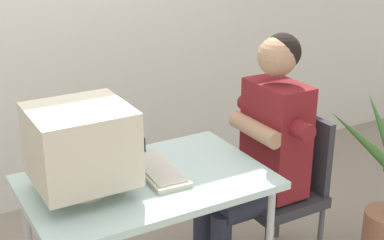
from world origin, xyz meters
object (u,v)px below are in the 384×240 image
keyboard (158,170)px  desk_mug (138,146)px  crt_monitor (82,145)px  office_chair (285,183)px  person_seated (261,151)px  desk (147,190)px

keyboard → desk_mug: size_ratio=4.69×
crt_monitor → keyboard: 0.43m
keyboard → office_chair: 0.83m
crt_monitor → office_chair: crt_monitor is taller
office_chair → desk_mug: bearing=161.2°
keyboard → person_seated: 0.61m
desk → crt_monitor: 0.41m
desk → person_seated: (0.68, 0.01, 0.05)m
desk → keyboard: keyboard is taller
keyboard → person_seated: bearing=-1.2°
crt_monitor → keyboard: crt_monitor is taller
crt_monitor → desk_mug: 0.50m
desk → person_seated: person_seated is taller
crt_monitor → desk_mug: bearing=34.8°
keyboard → person_seated: (0.60, -0.01, -0.03)m
desk → desk_mug: 0.31m
crt_monitor → office_chair: bearing=-0.1°
crt_monitor → office_chair: size_ratio=0.49×
desk → keyboard: (0.07, 0.03, 0.07)m
office_chair → person_seated: person_seated is taller
keyboard → crt_monitor: bearing=-178.3°
person_seated → desk_mug: bearing=156.0°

